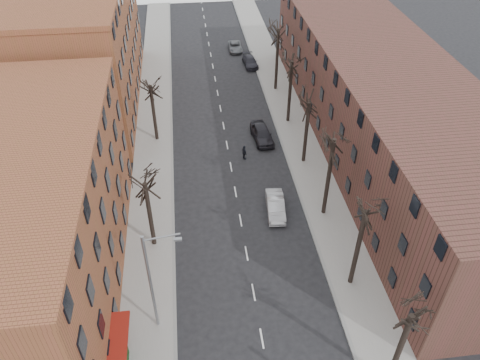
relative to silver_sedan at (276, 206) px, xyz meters
name	(u,v)px	position (x,y,z in m)	size (l,w,h in m)	color
sidewalk_left	(154,134)	(-11.28, 14.28, -0.65)	(4.00, 90.00, 0.15)	gray
sidewalk_right	(293,125)	(4.72, 14.28, -0.65)	(4.00, 90.00, 0.15)	gray
building_left_near	(23,227)	(-19.28, -5.72, 5.28)	(12.00, 26.00, 12.00)	brown
building_left_far	(79,47)	(-19.28, 23.28, 6.28)	(12.00, 28.00, 14.00)	brown
building_right	(383,105)	(12.72, 9.28, 4.28)	(12.00, 50.00, 10.00)	#4D2924
tree_right_b	(350,283)	(4.32, -8.72, -0.72)	(5.20, 5.20, 10.80)	black
tree_right_c	(323,213)	(4.32, -0.72, -0.72)	(5.20, 5.20, 11.60)	black
tree_right_d	(303,161)	(4.32, 7.28, -0.72)	(5.20, 5.20, 10.00)	black
tree_right_e	(288,121)	(4.32, 15.28, -0.72)	(5.20, 5.20, 10.80)	black
tree_right_f	(275,89)	(4.32, 23.28, -0.72)	(5.20, 5.20, 11.60)	black
tree_left_a	(155,244)	(-10.88, -2.72, -0.72)	(5.20, 5.20, 9.50)	black
tree_left_b	(157,140)	(-10.88, 13.28, -0.72)	(5.20, 5.20, 9.50)	black
streetlight	(152,279)	(-10.31, -10.72, 4.29)	(2.45, 0.22, 9.03)	slate
silver_sedan	(276,206)	(0.00, 0.00, 0.00)	(1.53, 4.37, 1.44)	#A2A4A9
parked_car_near	(262,134)	(0.65, 11.83, 0.10)	(1.93, 4.79, 1.63)	black
parked_car_mid	(250,62)	(2.02, 30.74, -0.09)	(1.77, 4.34, 1.26)	black
parked_car_far	(235,47)	(0.52, 36.33, -0.14)	(1.92, 4.16, 1.16)	#595C61
pedestrian_crossing	(244,152)	(-1.74, 8.52, 0.09)	(0.95, 0.39, 1.62)	black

